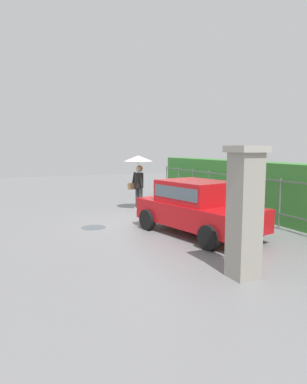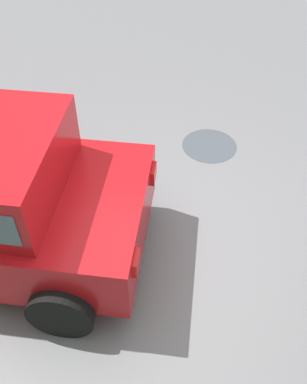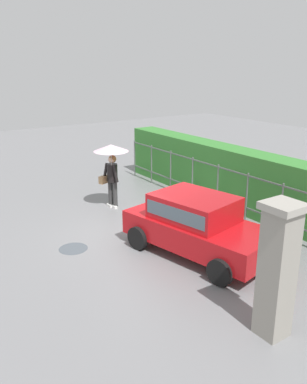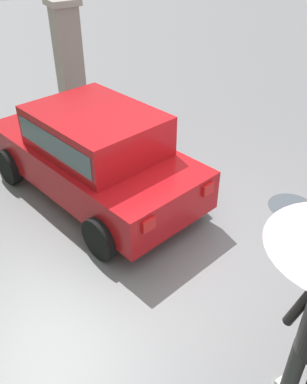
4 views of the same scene
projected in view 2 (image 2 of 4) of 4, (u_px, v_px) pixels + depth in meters
ground_plane at (153, 254)px, 4.54m from camera, size 40.00×40.00×0.00m
puddle_near at (209, 146)px, 5.81m from camera, size 0.73×0.73×0.00m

